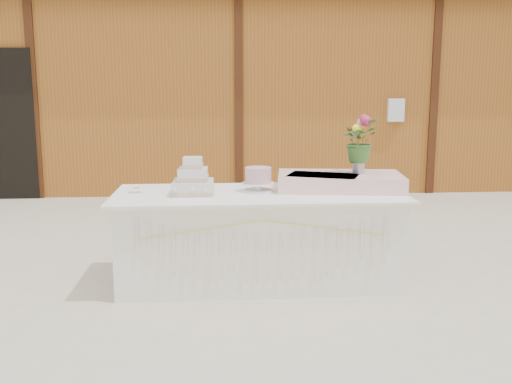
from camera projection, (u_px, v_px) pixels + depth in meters
ground at (258, 281)px, 4.88m from camera, size 80.00×80.00×0.00m
barn at (234, 86)px, 10.46m from camera, size 12.60×4.60×3.30m
cake_table at (259, 237)px, 4.80m from camera, size 2.40×1.00×0.77m
wedding_cake at (193, 181)px, 4.67m from camera, size 0.35×0.35×0.30m
pink_cake_stand at (258, 178)px, 4.78m from camera, size 0.28×0.28×0.20m
satin_runner at (340, 181)px, 4.90m from camera, size 1.12×0.74×0.13m
flower_vase at (358, 165)px, 4.91m from camera, size 0.11×0.11×0.14m
bouquet at (359, 135)px, 4.86m from camera, size 0.44×0.44×0.37m
loose_flowers at (133, 190)px, 4.79m from camera, size 0.13×0.30×0.02m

